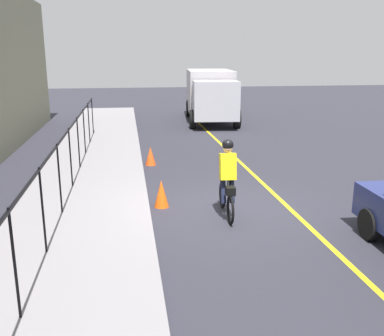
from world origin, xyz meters
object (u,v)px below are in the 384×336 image
Objects in this scene: traffic_cone_near at (150,156)px; traffic_cone_far at (161,193)px; cyclist_lead at (227,179)px; box_truck_background at (211,93)px.

traffic_cone_near is 0.92× the size of traffic_cone_far.
cyclist_lead is at bearing -164.01° from traffic_cone_near.
box_truck_background reaches higher than traffic_cone_near.
cyclist_lead is 1.78m from traffic_cone_far.
traffic_cone_near is 4.24m from traffic_cone_far.
cyclist_lead is at bearing -121.51° from traffic_cone_far.
traffic_cone_far is (-4.24, -0.03, 0.03)m from traffic_cone_near.
box_truck_background reaches higher than traffic_cone_far.
box_truck_background is at bearing -22.23° from traffic_cone_near.
cyclist_lead is 2.89× the size of traffic_cone_near.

